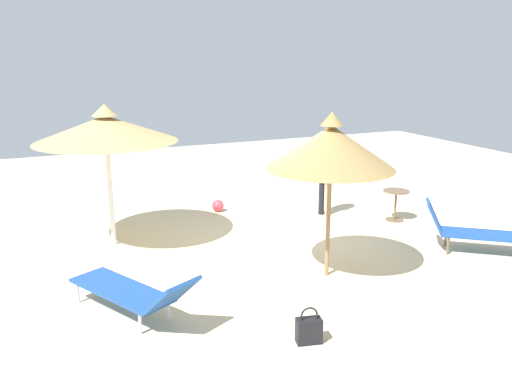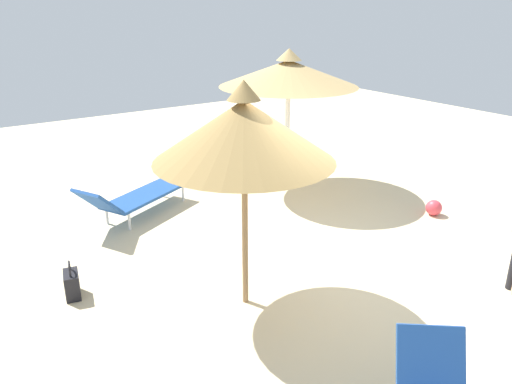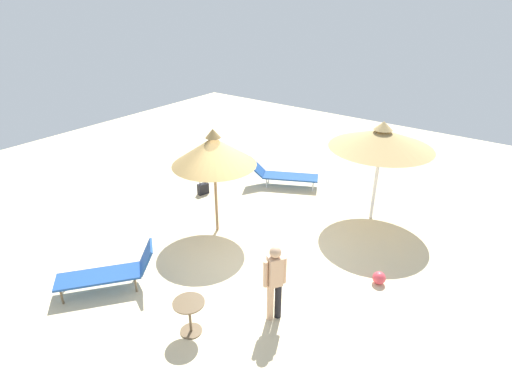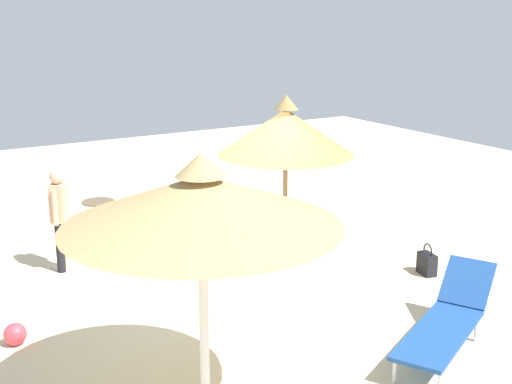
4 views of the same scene
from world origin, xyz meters
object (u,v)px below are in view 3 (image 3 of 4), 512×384
object	(u,v)px
parasol_umbrella_center	(382,139)
lounge_chair_near_left	(111,272)
parasol_umbrella_far_right	(214,151)
handbag	(203,188)
side_table_round	(189,312)
person_standing_far_left	(275,279)
lounge_chair_front	(281,174)
beach_ball	(379,278)

from	to	relation	value
parasol_umbrella_center	lounge_chair_near_left	size ratio (longest dim) A/B	1.43
parasol_umbrella_far_right	handbag	xyz separation A→B (m)	(1.34, 1.76, -2.01)
lounge_chair_near_left	side_table_round	xyz separation A→B (m)	(0.09, -2.18, 0.04)
lounge_chair_near_left	side_table_round	bearing A→B (deg)	-87.65
person_standing_far_left	handbag	xyz separation A→B (m)	(3.11, 4.76, -0.73)
lounge_chair_near_left	handbag	size ratio (longest dim) A/B	3.82
parasol_umbrella_center	side_table_round	xyz separation A→B (m)	(-6.02, 0.98, -1.81)
lounge_chair_near_left	person_standing_far_left	bearing A→B (deg)	-67.86
handbag	person_standing_far_left	bearing A→B (deg)	-123.15
lounge_chair_front	lounge_chair_near_left	size ratio (longest dim) A/B	1.19
handbag	parasol_umbrella_center	bearing A→B (deg)	-70.22
person_standing_far_left	side_table_round	bearing A→B (deg)	140.00
parasol_umbrella_far_right	lounge_chair_front	distance (m)	3.72
parasol_umbrella_center	lounge_chair_front	xyz separation A→B (m)	(0.22, 3.13, -1.88)
parasol_umbrella_far_right	lounge_chair_near_left	size ratio (longest dim) A/B	1.44
side_table_round	parasol_umbrella_far_right	bearing A→B (deg)	33.63
person_standing_far_left	side_table_round	xyz separation A→B (m)	(-1.21, 1.02, -0.44)
parasol_umbrella_far_right	parasol_umbrella_center	xyz separation A→B (m)	(3.04, -2.97, 0.08)
person_standing_far_left	beach_ball	size ratio (longest dim) A/B	5.76
handbag	side_table_round	distance (m)	5.72
parasol_umbrella_center	lounge_chair_front	distance (m)	3.66
parasol_umbrella_far_right	person_standing_far_left	size ratio (longest dim) A/B	1.70
lounge_chair_near_left	parasol_umbrella_far_right	bearing A→B (deg)	-3.65
lounge_chair_front	handbag	distance (m)	2.50
lounge_chair_near_left	beach_ball	world-z (taller)	lounge_chair_near_left
parasol_umbrella_far_right	beach_ball	distance (m)	4.72
parasol_umbrella_far_right	side_table_round	size ratio (longest dim) A/B	4.00
lounge_chair_front	side_table_round	size ratio (longest dim) A/B	3.31
parasol_umbrella_far_right	side_table_round	distance (m)	3.98
handbag	side_table_round	world-z (taller)	side_table_round
beach_ball	lounge_chair_front	bearing A→B (deg)	57.11
lounge_chair_front	handbag	size ratio (longest dim) A/B	4.53
parasol_umbrella_far_right	parasol_umbrella_center	world-z (taller)	parasol_umbrella_far_right
parasol_umbrella_far_right	lounge_chair_front	bearing A→B (deg)	2.89
side_table_round	beach_ball	xyz separation A→B (m)	(3.39, -2.24, -0.33)
parasol_umbrella_center	beach_ball	size ratio (longest dim) A/B	9.74
person_standing_far_left	handbag	world-z (taller)	person_standing_far_left
lounge_chair_front	lounge_chair_near_left	bearing A→B (deg)	179.71
side_table_round	person_standing_far_left	bearing A→B (deg)	-40.00
parasol_umbrella_far_right	side_table_round	xyz separation A→B (m)	(-2.98, -1.98, -1.73)
parasol_umbrella_far_right	side_table_round	world-z (taller)	parasol_umbrella_far_right
person_standing_far_left	beach_ball	distance (m)	2.62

